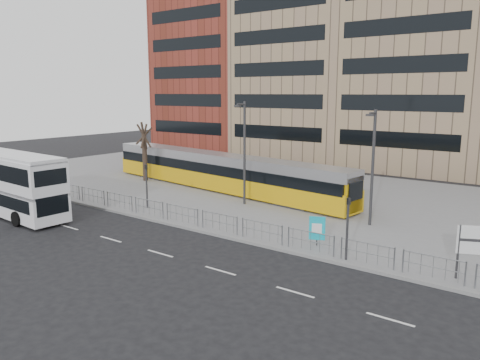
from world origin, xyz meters
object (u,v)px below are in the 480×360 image
Objects in this scene: pedestrian at (325,198)px; traffic_light_east at (348,221)px; double_decker_bus at (10,182)px; tram at (219,172)px; ad_panel at (317,229)px; lamp_post_west at (244,149)px; bare_tree at (143,121)px; lamp_post_east at (372,163)px; traffic_light_west at (146,180)px.

traffic_light_east reaches higher than pedestrian.
double_decker_bus is at bearing 120.63° from pedestrian.
ad_panel is at bearing -24.40° from tram.
double_decker_bus is 21.36m from pedestrian.
lamp_post_west reaches higher than bare_tree.
double_decker_bus is 1.51× the size of lamp_post_east.
bare_tree is (-23.69, 8.49, 3.55)m from traffic_light_east.
ad_panel is 0.21× the size of bare_tree.
pedestrian is at bearing 32.11° from traffic_light_west.
pedestrian is 12.49m from traffic_light_west.
double_decker_bus is 22.62m from traffic_light_east.
double_decker_bus is at bearing -150.98° from lamp_post_east.
lamp_post_west is at bearing -9.41° from bare_tree.
tram is 8.02m from traffic_light_west.
traffic_light_east is (15.67, -1.40, 0.00)m from traffic_light_west.
bare_tree reaches higher than pedestrian.
traffic_light_west reaches higher than pedestrian.
traffic_light_east is at bearing -30.45° from lamp_post_west.
pedestrian is at bearing -1.55° from bare_tree.
lamp_post_west is (4.86, 4.96, 2.11)m from traffic_light_west.
traffic_light_east is at bearing -4.96° from traffic_light_west.
double_decker_bus is 20.84m from ad_panel.
double_decker_bus is 1.44× the size of bare_tree.
lamp_post_east is at bearing 117.08° from traffic_light_east.
tram is (6.45, 14.37, -0.62)m from double_decker_bus.
bare_tree is (-12.87, 2.13, 1.44)m from lamp_post_west.
ad_panel is 23.23m from bare_tree.
tram is 6.24m from lamp_post_west.
lamp_post_west is 1.05× the size of lamp_post_east.
traffic_light_west is at bearing -83.04° from tram.
bare_tree is (-1.62, 13.44, 3.39)m from double_decker_bus.
pedestrian is 6.71m from lamp_post_west.
lamp_post_east is at bearing -118.05° from pedestrian.
ad_panel is 0.51× the size of traffic_light_east.
double_decker_bus is 1.43× the size of lamp_post_west.
pedestrian is at bearing 15.99° from lamp_post_west.
lamp_post_west is (-5.70, -1.63, 3.15)m from pedestrian.
ad_panel is at bearing -31.35° from lamp_post_west.
ad_panel is 0.23× the size of lamp_post_east.
double_decker_bus reaches higher than pedestrian.
ad_panel is 0.51× the size of traffic_light_west.
double_decker_bus is at bearing -134.85° from lamp_post_west.
pedestrian reaches higher than ad_panel.
traffic_light_west is 0.44× the size of lamp_post_east.
ad_panel is at bearing 168.59° from traffic_light_east.
ad_panel is at bearing -163.54° from pedestrian.
double_decker_bus reaches higher than traffic_light_east.
bare_tree is (-21.53, 7.41, 4.59)m from ad_panel.
double_decker_bus is at bearing -135.02° from traffic_light_west.
lamp_post_west is (-10.81, 6.36, 2.11)m from traffic_light_east.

